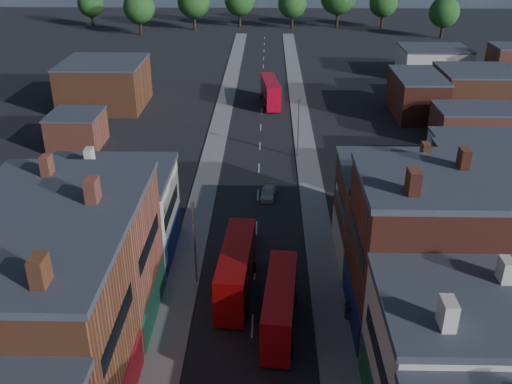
{
  "coord_description": "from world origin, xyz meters",
  "views": [
    {
      "loc": [
        1.1,
        -12.7,
        29.96
      ],
      "look_at": [
        0.0,
        37.79,
        5.37
      ],
      "focal_mm": 40.0,
      "sensor_mm": 36.0,
      "label": 1
    }
  ],
  "objects_px": {
    "bus_2": "(270,91)",
    "car_3": "(268,193)",
    "bus_1": "(280,305)",
    "bus_0": "(236,269)",
    "car_2": "(244,242)",
    "ped_3": "(347,310)"
  },
  "relations": [
    {
      "from": "bus_2",
      "to": "car_3",
      "type": "xyz_separation_m",
      "value": [
        -0.3,
        -36.18,
        -1.88
      ]
    },
    {
      "from": "bus_1",
      "to": "bus_2",
      "type": "height_order",
      "value": "bus_2"
    },
    {
      "from": "bus_0",
      "to": "bus_1",
      "type": "bearing_deg",
      "value": -47.9
    },
    {
      "from": "bus_1",
      "to": "bus_2",
      "type": "xyz_separation_m",
      "value": [
        -0.68,
        59.81,
        0.16
      ]
    },
    {
      "from": "bus_0",
      "to": "bus_1",
      "type": "relative_size",
      "value": 1.08
    },
    {
      "from": "car_2",
      "to": "car_3",
      "type": "distance_m",
      "value": 11.53
    },
    {
      "from": "car_3",
      "to": "bus_2",
      "type": "bearing_deg",
      "value": 94.63
    },
    {
      "from": "bus_2",
      "to": "car_2",
      "type": "relative_size",
      "value": 2.41
    },
    {
      "from": "bus_1",
      "to": "ped_3",
      "type": "xyz_separation_m",
      "value": [
        5.52,
        1.13,
        -1.28
      ]
    },
    {
      "from": "car_2",
      "to": "car_3",
      "type": "xyz_separation_m",
      "value": [
        2.4,
        11.27,
        -0.04
      ]
    },
    {
      "from": "bus_2",
      "to": "car_2",
      "type": "height_order",
      "value": "bus_2"
    },
    {
      "from": "ped_3",
      "to": "car_2",
      "type": "bearing_deg",
      "value": 18.11
    },
    {
      "from": "bus_2",
      "to": "car_3",
      "type": "height_order",
      "value": "bus_2"
    },
    {
      "from": "bus_0",
      "to": "car_2",
      "type": "distance_m",
      "value": 7.91
    },
    {
      "from": "bus_1",
      "to": "car_3",
      "type": "xyz_separation_m",
      "value": [
        -0.98,
        23.63,
        -1.72
      ]
    },
    {
      "from": "bus_1",
      "to": "ped_3",
      "type": "bearing_deg",
      "value": 16.31
    },
    {
      "from": "bus_0",
      "to": "bus_2",
      "type": "height_order",
      "value": "bus_0"
    },
    {
      "from": "bus_0",
      "to": "car_3",
      "type": "distance_m",
      "value": 19.24
    },
    {
      "from": "bus_0",
      "to": "bus_2",
      "type": "distance_m",
      "value": 55.22
    },
    {
      "from": "bus_1",
      "to": "car_3",
      "type": "bearing_deg",
      "value": 97.17
    },
    {
      "from": "bus_0",
      "to": "car_3",
      "type": "xyz_separation_m",
      "value": [
        2.7,
        18.96,
        -1.9
      ]
    },
    {
      "from": "bus_2",
      "to": "car_2",
      "type": "distance_m",
      "value": 47.56
    }
  ]
}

